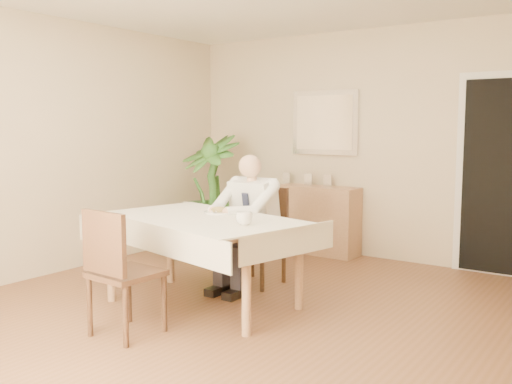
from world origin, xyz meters
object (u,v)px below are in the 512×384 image
Objects in this scene: sideboard at (317,220)px; chair_far at (262,229)px; potted_palm at (210,193)px; seated_man at (244,215)px; chair_near at (117,266)px; dining_table at (202,227)px; coffee_mug at (244,218)px.

chair_far is at bearing -81.16° from sideboard.
chair_far is at bearing -32.71° from potted_palm.
sideboard is at bearing 95.94° from seated_man.
seated_man is (0.01, 1.51, 0.17)m from chair_near.
potted_palm is at bearing 120.14° from chair_near.
dining_table is 2.22m from potted_palm.
sideboard is at bearing 105.91° from coffee_mug.
seated_man reaches higher than chair_far.
chair_far is at bearing 102.74° from dining_table.
chair_far reaches higher than coffee_mug.
chair_near is at bearing -90.55° from seated_man.
dining_table is at bearing -90.00° from seated_man.
seated_man is at bearing 126.11° from coffee_mug.
potted_palm is at bearing 135.07° from coffee_mug.
chair_far is (0.00, 0.88, -0.15)m from dining_table.
chair_far is 0.92× the size of sideboard.
potted_palm is (-1.34, 2.67, 0.18)m from chair_near.
coffee_mug is (0.51, -0.70, 0.11)m from seated_man.
coffee_mug is at bearing 0.50° from dining_table.
seated_man reaches higher than chair_near.
potted_palm is (-1.36, 0.87, 0.18)m from chair_far.
dining_table is at bearing -83.86° from sideboard.
dining_table is 2.10× the size of chair_far.
coffee_mug is (0.51, -0.99, 0.28)m from chair_far.
chair_near is at bearing -85.36° from sideboard.
coffee_mug is at bearing -44.93° from potted_palm.
chair_near reaches higher than coffee_mug.
dining_table is 2.09× the size of chair_near.
chair_far is 1.00× the size of chair_near.
seated_man is 0.88m from coffee_mug.
chair_far reaches higher than sideboard.
sideboard is (-0.18, 1.73, -0.29)m from seated_man.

